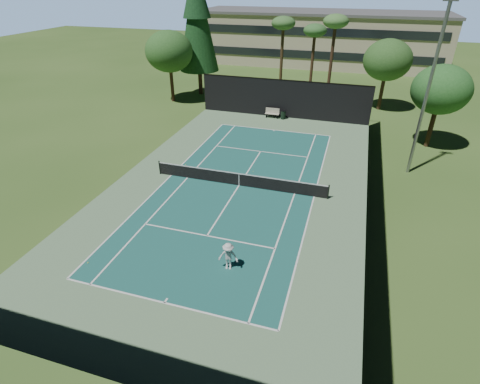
# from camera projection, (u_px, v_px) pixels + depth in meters

# --- Properties ---
(ground) EXTENTS (160.00, 160.00, 0.00)m
(ground) POSITION_uv_depth(u_px,v_px,m) (239.00, 186.00, 27.45)
(ground) COLOR #395A21
(ground) RESTS_ON ground
(apron_slab) EXTENTS (18.00, 32.00, 0.01)m
(apron_slab) POSITION_uv_depth(u_px,v_px,m) (239.00, 186.00, 27.45)
(apron_slab) COLOR #61865E
(apron_slab) RESTS_ON ground
(court_surface) EXTENTS (10.97, 23.77, 0.01)m
(court_surface) POSITION_uv_depth(u_px,v_px,m) (239.00, 186.00, 27.44)
(court_surface) COLOR #1C5A53
(court_surface) RESTS_ON ground
(court_lines) EXTENTS (11.07, 23.87, 0.01)m
(court_lines) POSITION_uv_depth(u_px,v_px,m) (239.00, 185.00, 27.44)
(court_lines) COLOR white
(court_lines) RESTS_ON ground
(tennis_net) EXTENTS (12.90, 0.10, 1.10)m
(tennis_net) POSITION_uv_depth(u_px,v_px,m) (239.00, 179.00, 27.17)
(tennis_net) COLOR black
(tennis_net) RESTS_ON ground
(fence) EXTENTS (18.04, 32.05, 4.03)m
(fence) POSITION_uv_depth(u_px,v_px,m) (239.00, 161.00, 26.49)
(fence) COLOR black
(fence) RESTS_ON ground
(player) EXTENTS (1.12, 0.73, 1.62)m
(player) POSITION_uv_depth(u_px,v_px,m) (228.00, 256.00, 19.31)
(player) COLOR silver
(player) RESTS_ON ground
(tennis_ball_a) EXTENTS (0.07, 0.07, 0.07)m
(tennis_ball_a) POSITION_uv_depth(u_px,v_px,m) (88.00, 263.00, 20.05)
(tennis_ball_a) COLOR #CAD430
(tennis_ball_a) RESTS_ON ground
(tennis_ball_b) EXTENTS (0.06, 0.06, 0.06)m
(tennis_ball_b) POSITION_uv_depth(u_px,v_px,m) (253.00, 171.00, 29.38)
(tennis_ball_b) COLOR #B7D12F
(tennis_ball_b) RESTS_ON ground
(tennis_ball_c) EXTENTS (0.08, 0.08, 0.08)m
(tennis_ball_c) POSITION_uv_depth(u_px,v_px,m) (273.00, 182.00, 27.84)
(tennis_ball_c) COLOR #ADCE2E
(tennis_ball_c) RESTS_ON ground
(tennis_ball_d) EXTENTS (0.06, 0.06, 0.06)m
(tennis_ball_d) POSITION_uv_depth(u_px,v_px,m) (186.00, 165.00, 30.42)
(tennis_ball_d) COLOR #C3D831
(tennis_ball_d) RESTS_ON ground
(park_bench) EXTENTS (1.50, 0.45, 1.02)m
(park_bench) POSITION_uv_depth(u_px,v_px,m) (272.00, 113.00, 40.27)
(park_bench) COLOR beige
(park_bench) RESTS_ON ground
(trash_bin) EXTENTS (0.56, 0.56, 0.95)m
(trash_bin) POSITION_uv_depth(u_px,v_px,m) (283.00, 115.00, 39.91)
(trash_bin) COLOR black
(trash_bin) RESTS_ON ground
(pine_tree) EXTENTS (4.80, 4.80, 15.00)m
(pine_tree) POSITION_uv_depth(u_px,v_px,m) (197.00, 13.00, 43.87)
(pine_tree) COLOR #4A301F
(pine_tree) RESTS_ON ground
(palm_a) EXTENTS (2.80, 2.80, 9.32)m
(palm_a) POSITION_uv_depth(u_px,v_px,m) (283.00, 26.00, 43.67)
(palm_a) COLOR #44301D
(palm_a) RESTS_ON ground
(palm_b) EXTENTS (2.80, 2.80, 8.42)m
(palm_b) POSITION_uv_depth(u_px,v_px,m) (315.00, 33.00, 44.85)
(palm_b) COLOR #432C1C
(palm_b) RESTS_ON ground
(palm_c) EXTENTS (2.80, 2.80, 9.77)m
(palm_c) POSITION_uv_depth(u_px,v_px,m) (335.00, 25.00, 41.11)
(palm_c) COLOR #3F281B
(palm_c) RESTS_ON ground
(decid_tree_a) EXTENTS (5.12, 5.12, 7.62)m
(decid_tree_a) POSITION_uv_depth(u_px,v_px,m) (388.00, 60.00, 40.36)
(decid_tree_a) COLOR #3F2A1B
(decid_tree_a) RESTS_ON ground
(decid_tree_b) EXTENTS (4.80, 4.80, 7.14)m
(decid_tree_b) POSITION_uv_depth(u_px,v_px,m) (441.00, 90.00, 31.25)
(decid_tree_b) COLOR #412C1B
(decid_tree_b) RESTS_ON ground
(decid_tree_c) EXTENTS (5.44, 5.44, 8.09)m
(decid_tree_c) POSITION_uv_depth(u_px,v_px,m) (169.00, 52.00, 42.98)
(decid_tree_c) COLOR #4E3021
(decid_tree_c) RESTS_ON ground
(campus_building) EXTENTS (40.50, 12.50, 8.30)m
(campus_building) POSITION_uv_depth(u_px,v_px,m) (319.00, 38.00, 63.32)
(campus_building) COLOR #C0B395
(campus_building) RESTS_ON ground
(light_pole) EXTENTS (0.90, 0.25, 12.22)m
(light_pole) POSITION_uv_depth(u_px,v_px,m) (428.00, 90.00, 26.11)
(light_pole) COLOR gray
(light_pole) RESTS_ON ground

